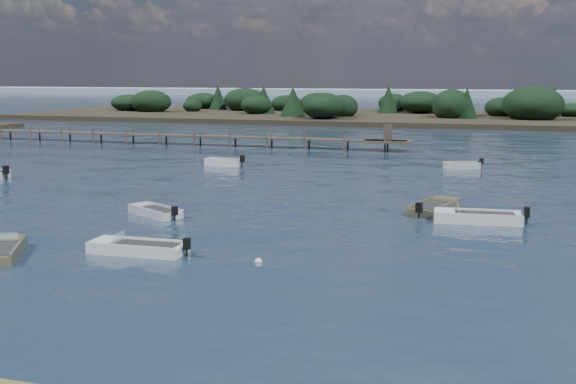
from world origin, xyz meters
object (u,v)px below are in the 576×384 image
(dinghy_near_olive, at_px, (2,252))
(jetty, at_px, (163,135))
(dinghy_mid_white_a, at_px, (138,250))
(tender_far_white, at_px, (224,164))
(dinghy_mid_grey, at_px, (155,213))
(dinghy_extra_a, at_px, (435,209))
(dinghy_mid_white_b, at_px, (477,219))
(tender_far_grey_b, at_px, (462,167))

(dinghy_near_olive, relative_size, jetty, 0.07)
(dinghy_mid_white_a, distance_m, tender_far_white, 31.04)
(dinghy_near_olive, xyz_separation_m, dinghy_mid_grey, (2.14, 10.17, -0.00))
(dinghy_extra_a, height_order, dinghy_mid_white_a, dinghy_extra_a)
(dinghy_near_olive, height_order, dinghy_mid_white_b, dinghy_mid_white_b)
(tender_far_white, relative_size, jetty, 0.06)
(dinghy_mid_white_a, bearing_deg, jetty, 115.76)
(tender_far_grey_b, xyz_separation_m, jetty, (-34.09, 12.28, 0.83))
(dinghy_near_olive, distance_m, dinghy_extra_a, 23.43)
(dinghy_extra_a, distance_m, tender_far_grey_b, 20.05)
(dinghy_mid_white_a, bearing_deg, dinghy_near_olive, -158.26)
(dinghy_near_olive, bearing_deg, dinghy_mid_white_a, 21.74)
(dinghy_mid_grey, distance_m, jetty, 42.65)
(tender_far_grey_b, bearing_deg, dinghy_extra_a, -90.50)
(dinghy_mid_white_b, bearing_deg, tender_far_white, 140.28)
(dinghy_mid_grey, height_order, dinghy_extra_a, dinghy_extra_a)
(tender_far_white, xyz_separation_m, tender_far_grey_b, (19.95, 3.95, -0.01))
(tender_far_white, distance_m, jetty, 21.54)
(dinghy_extra_a, height_order, tender_far_white, tender_far_white)
(dinghy_extra_a, bearing_deg, jetty, 136.37)
(dinghy_near_olive, height_order, jetty, jetty)
(dinghy_mid_white_a, bearing_deg, tender_far_white, 105.21)
(tender_far_white, height_order, jetty, jetty)
(dinghy_extra_a, height_order, tender_far_grey_b, dinghy_extra_a)
(dinghy_mid_white_b, height_order, dinghy_extra_a, dinghy_mid_white_b)
(dinghy_mid_grey, relative_size, tender_far_grey_b, 1.16)
(dinghy_mid_white_a, bearing_deg, tender_far_grey_b, 70.81)
(dinghy_mid_white_b, bearing_deg, dinghy_mid_white_a, -140.93)
(dinghy_mid_white_b, xyz_separation_m, dinghy_mid_white_a, (-14.12, -11.46, -0.02))
(dinghy_mid_white_a, xyz_separation_m, tender_far_grey_b, (11.80, 33.91, 0.02))
(tender_far_white, xyz_separation_m, jetty, (-14.14, 16.22, 0.81))
(dinghy_extra_a, distance_m, tender_far_white, 25.50)
(dinghy_mid_white_b, bearing_deg, jetty, 136.36)
(dinghy_extra_a, xyz_separation_m, jetty, (-33.91, 32.33, 0.83))
(dinghy_near_olive, height_order, tender_far_white, tender_far_white)
(dinghy_mid_grey, distance_m, tender_far_grey_b, 30.00)
(dinghy_near_olive, xyz_separation_m, tender_far_grey_b, (17.26, 36.08, 0.02))
(dinghy_extra_a, relative_size, tender_far_grey_b, 1.49)
(dinghy_extra_a, xyz_separation_m, tender_far_grey_b, (0.17, 20.05, 0.00))
(dinghy_near_olive, distance_m, jetty, 51.21)
(dinghy_extra_a, distance_m, dinghy_mid_white_a, 18.09)
(dinghy_mid_grey, bearing_deg, jetty, 116.41)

